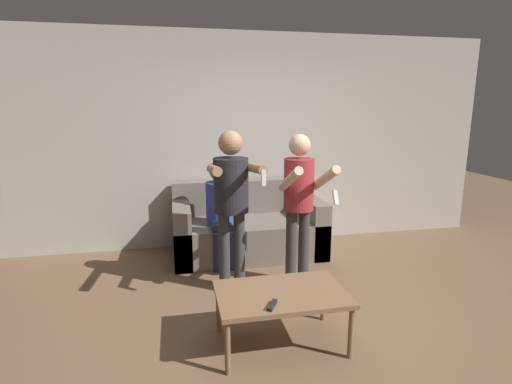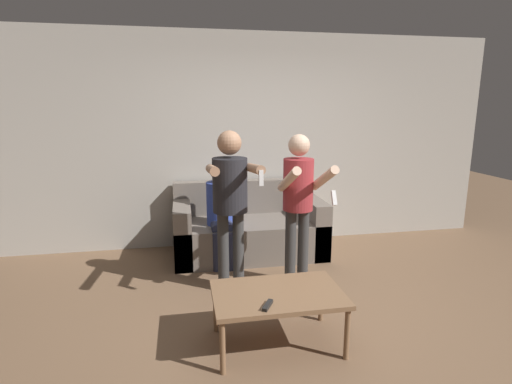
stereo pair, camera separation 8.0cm
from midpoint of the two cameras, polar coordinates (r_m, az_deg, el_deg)
The scene contains 8 objects.
ground_plane at distance 3.56m, azimuth 6.04°, elevation -18.30°, with size 14.00×14.00×0.00m, color brown.
wall_back at distance 5.20m, azimuth -0.97°, elevation 7.26°, with size 6.40×0.06×2.70m.
couch at distance 4.94m, azimuth -1.64°, elevation -5.50°, with size 1.80×0.87×0.87m.
person_standing_left at distance 3.78m, azimuth -4.14°, elevation -0.13°, with size 0.45×0.76×1.58m.
person_standing_right at distance 3.93m, azimuth 5.64°, elevation -0.43°, with size 0.42×0.71×1.54m.
person_seated at distance 4.60m, azimuth -5.63°, elevation -2.14°, with size 0.32×0.53×1.19m.
coffee_table at distance 3.12m, azimuth 2.87°, elevation -14.72°, with size 0.98×0.63×0.44m.
remote_on_table at distance 2.89m, azimuth 1.50°, elevation -15.86°, with size 0.11×0.15×0.02m.
Camera 1 is at (-1.01, -2.90, 1.81)m, focal length 28.00 mm.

